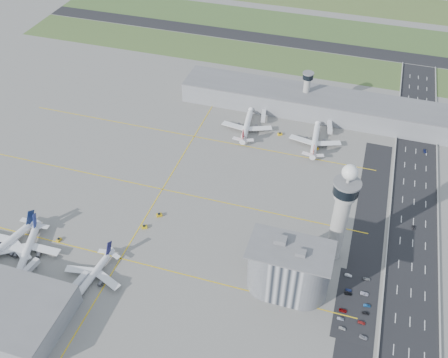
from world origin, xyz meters
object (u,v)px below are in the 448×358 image
(admin_building, at_px, (288,269))
(car_lot_4, at_px, (349,290))
(car_hw_2, at_px, (425,151))
(airplane_near_b, at_px, (26,248))
(car_hw_4, at_px, (408,104))
(car_lot_0, at_px, (342,328))
(car_lot_5, at_px, (348,275))
(airplane_far_a, at_px, (247,122))
(car_lot_7, at_px, (362,323))
(jet_bridge_near_2, at_px, (70,294))
(control_tower, at_px, (342,210))
(tug_1, at_px, (59,239))
(jet_bridge_far_0, at_px, (264,112))
(car_lot_9, at_px, (367,306))
(car_lot_6, at_px, (363,337))
(jet_bridge_far_1, at_px, (329,123))
(tug_5, at_px, (316,149))
(car_lot_3, at_px, (348,294))
(jet_bridge_near_1, at_px, (20,280))
(car_hw_1, at_px, (413,228))
(tug_2, at_px, (144,227))
(car_lot_2, at_px, (343,311))
(car_lot_10, at_px, (364,294))
(car_lot_11, at_px, (367,279))
(airplane_near_c, at_px, (91,274))
(tug_4, at_px, (280,134))
(airplane_far_b, at_px, (316,136))
(car_lot_8, at_px, (365,313))
(tug_3, at_px, (159,215))
(airplane_near_a, at_px, (4,242))

(admin_building, bearing_deg, car_lot_4, 13.92)
(admin_building, distance_m, car_hw_2, 159.67)
(airplane_near_b, bearing_deg, car_hw_4, 121.32)
(car_lot_0, height_order, car_lot_5, car_lot_5)
(car_hw_2, bearing_deg, airplane_near_b, -145.25)
(airplane_far_a, height_order, car_lot_7, airplane_far_a)
(jet_bridge_near_2, relative_size, car_lot_0, 4.08)
(car_lot_4, bearing_deg, control_tower, 26.60)
(admin_building, bearing_deg, tug_1, -177.21)
(airplane_far_a, bearing_deg, control_tower, -149.67)
(jet_bridge_near_2, bearing_deg, car_lot_0, -70.43)
(jet_bridge_far_0, distance_m, car_lot_9, 178.52)
(car_lot_6, distance_m, car_lot_7, 8.16)
(car_lot_6, bearing_deg, control_tower, 33.80)
(jet_bridge_far_1, xyz_separation_m, tug_5, (-4.40, -30.96, -1.96))
(jet_bridge_far_0, bearing_deg, car_lot_3, 18.81)
(jet_bridge_near_1, height_order, car_hw_1, jet_bridge_near_1)
(tug_2, distance_m, car_lot_2, 121.67)
(car_lot_10, bearing_deg, car_lot_7, -178.09)
(car_hw_1, relative_size, car_hw_2, 0.82)
(tug_5, bearing_deg, control_tower, -30.84)
(tug_2, distance_m, car_lot_7, 131.98)
(tug_2, height_order, car_lot_11, tug_2)
(airplane_near_c, distance_m, car_lot_0, 131.36)
(airplane_far_a, xyz_separation_m, tug_4, (25.11, -0.16, -5.30))
(jet_bridge_near_2, bearing_deg, car_lot_5, -57.38)
(jet_bridge_near_2, bearing_deg, car_lot_11, -58.58)
(control_tower, height_order, car_lot_5, control_tower)
(airplane_far_b, height_order, jet_bridge_far_1, airplane_far_b)
(car_lot_7, bearing_deg, jet_bridge_far_0, 31.43)
(jet_bridge_far_1, height_order, car_lot_8, jet_bridge_far_1)
(admin_building, height_order, tug_3, admin_building)
(admin_building, relative_size, airplane_near_c, 1.05)
(airplane_far_a, height_order, car_lot_0, airplane_far_a)
(jet_bridge_near_2, distance_m, tug_1, 42.32)
(control_tower, relative_size, tug_2, 19.40)
(airplane_far_b, distance_m, car_lot_5, 118.72)
(tug_2, relative_size, tug_4, 1.04)
(airplane_near_c, height_order, car_lot_6, airplane_near_c)
(tug_1, bearing_deg, car_hw_4, -117.04)
(airplane_near_a, height_order, car_lot_6, airplane_near_a)
(airplane_far_a, bearing_deg, car_lot_11, -146.35)
(airplane_near_a, height_order, tug_5, airplane_near_a)
(jet_bridge_far_1, bearing_deg, admin_building, -10.00)
(control_tower, xyz_separation_m, admin_building, (-20.01, -30.00, -19.74))
(car_lot_0, relative_size, car_hw_1, 1.02)
(jet_bridge_near_2, height_order, tug_5, jet_bridge_near_2)
(jet_bridge_near_2, bearing_deg, tug_2, -5.80)
(tug_1, bearing_deg, car_lot_9, -162.81)
(jet_bridge_near_1, xyz_separation_m, tug_3, (50.52, 68.14, -1.86))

